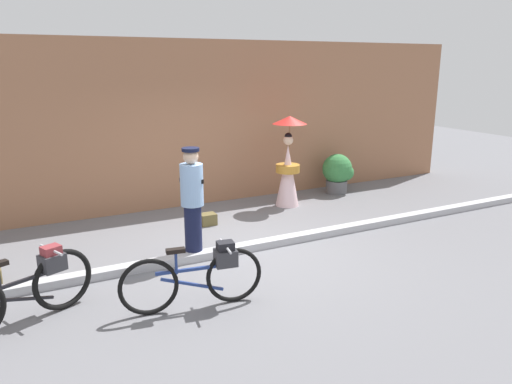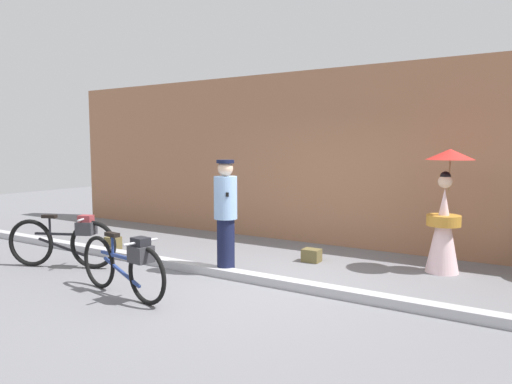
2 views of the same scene
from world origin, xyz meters
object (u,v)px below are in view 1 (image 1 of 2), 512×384
bicycle_far_side (25,288)px  potted_plant_by_door (338,172)px  person_officer (192,200)px  backpack_spare (208,219)px  bicycle_near_officer (200,274)px  person_with_parasol (288,164)px

bicycle_far_side → potted_plant_by_door: 7.29m
person_officer → backpack_spare: person_officer is taller
bicycle_far_side → person_officer: bearing=22.8°
bicycle_near_officer → backpack_spare: bearing=66.8°
backpack_spare → potted_plant_by_door: bearing=13.1°
bicycle_far_side → person_officer: size_ratio=0.98×
person_officer → backpack_spare: (0.76, 1.35, -0.79)m
bicycle_near_officer → backpack_spare: bicycle_near_officer is taller
potted_plant_by_door → person_with_parasol: bearing=-167.0°
person_with_parasol → bicycle_near_officer: bearing=-133.8°
person_officer → potted_plant_by_door: (4.24, 2.15, -0.42)m
bicycle_near_officer → person_officer: size_ratio=1.02×
bicycle_near_officer → bicycle_far_side: bicycle_far_side is taller
person_with_parasol → person_officer: bearing=-146.4°
person_officer → backpack_spare: 1.74m
person_officer → person_with_parasol: size_ratio=0.92×
person_with_parasol → potted_plant_by_door: bearing=13.0°
bicycle_near_officer → backpack_spare: 3.12m
person_officer → person_with_parasol: bearing=33.6°
bicycle_near_officer → backpack_spare: (1.22, 2.85, -0.31)m
bicycle_far_side → backpack_spare: 3.89m
person_with_parasol → backpack_spare: (-1.95, -0.45, -0.77)m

